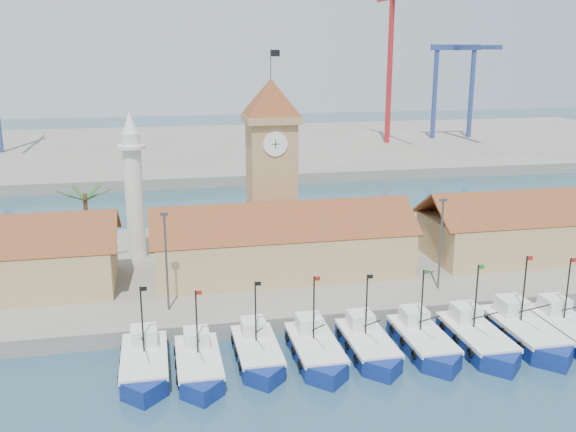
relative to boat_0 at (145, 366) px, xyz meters
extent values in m
plane|color=navy|center=(14.10, -3.05, -0.75)|extent=(400.00, 400.00, 0.00)
cube|color=gray|center=(14.10, 20.95, 0.00)|extent=(140.00, 32.00, 1.50)
cube|color=gray|center=(14.10, 106.95, 0.25)|extent=(240.00, 80.00, 2.00)
cube|color=navy|center=(0.00, 0.39, -0.26)|extent=(3.44, 7.79, 1.77)
cube|color=navy|center=(0.00, -3.51, -0.26)|extent=(3.44, 3.44, 1.77)
cube|color=silver|center=(0.00, 0.39, 0.62)|extent=(3.51, 8.01, 0.34)
cube|color=silver|center=(0.00, 2.34, 1.41)|extent=(2.07, 2.16, 1.38)
cylinder|color=black|center=(0.00, 0.88, 3.38)|extent=(0.14, 0.14, 5.51)
cube|color=black|center=(0.25, 0.88, 5.94)|extent=(0.49, 0.02, 0.34)
cube|color=navy|center=(4.08, -0.48, -0.28)|extent=(3.29, 7.44, 1.69)
cube|color=navy|center=(4.08, -4.20, -0.28)|extent=(3.29, 3.29, 1.69)
cube|color=silver|center=(4.08, -0.48, 0.56)|extent=(3.36, 7.65, 0.33)
cube|color=silver|center=(4.08, 1.38, 1.32)|extent=(1.97, 2.07, 1.32)
cylinder|color=black|center=(4.08, -0.01, 3.19)|extent=(0.13, 0.13, 5.26)
cube|color=#A5140F|center=(4.32, -0.01, 5.64)|extent=(0.47, 0.02, 0.33)
cube|color=navy|center=(8.81, 0.62, -0.29)|extent=(3.27, 7.40, 1.68)
cube|color=navy|center=(8.81, -3.07, -0.29)|extent=(3.27, 3.27, 1.68)
cube|color=silver|center=(8.81, 0.62, 0.56)|extent=(3.34, 7.60, 0.33)
cube|color=silver|center=(8.81, 2.47, 1.30)|extent=(1.96, 2.06, 1.31)
cylinder|color=black|center=(8.81, 1.09, 3.17)|extent=(0.13, 0.13, 5.23)
cube|color=black|center=(9.05, 1.09, 5.60)|extent=(0.47, 0.02, 0.33)
cube|color=navy|center=(13.44, 0.01, -0.26)|extent=(3.42, 7.74, 1.76)
cube|color=navy|center=(13.44, -3.87, -0.26)|extent=(3.42, 3.42, 1.76)
cube|color=silver|center=(13.44, 0.01, 0.62)|extent=(3.49, 7.96, 0.34)
cube|color=silver|center=(13.44, 1.94, 1.40)|extent=(2.05, 2.15, 1.37)
cylinder|color=black|center=(13.44, 0.49, 3.35)|extent=(0.14, 0.14, 5.47)
cube|color=#A5140F|center=(13.68, 0.49, 5.90)|extent=(0.49, 0.02, 0.34)
cube|color=navy|center=(17.87, 0.05, -0.28)|extent=(3.33, 7.54, 1.71)
cube|color=navy|center=(17.87, -3.72, -0.28)|extent=(3.33, 3.33, 1.71)
cube|color=silver|center=(17.87, 0.05, 0.58)|extent=(3.40, 7.75, 0.33)
cube|color=silver|center=(17.87, 1.93, 1.34)|extent=(2.00, 2.09, 1.33)
cylinder|color=black|center=(17.87, 0.52, 3.24)|extent=(0.13, 0.13, 5.33)
cube|color=black|center=(18.11, 0.52, 5.72)|extent=(0.48, 0.02, 0.33)
cube|color=navy|center=(22.58, -0.24, -0.26)|extent=(3.41, 7.72, 1.76)
cube|color=navy|center=(22.58, -4.11, -0.26)|extent=(3.41, 3.41, 1.76)
cube|color=silver|center=(22.58, -0.24, 0.61)|extent=(3.48, 7.94, 0.34)
cube|color=silver|center=(22.58, 1.69, 1.39)|extent=(2.05, 2.15, 1.37)
cylinder|color=black|center=(22.58, 0.24, 3.34)|extent=(0.14, 0.14, 5.46)
cube|color=#197226|center=(22.82, 0.24, 5.88)|extent=(0.49, 0.02, 0.34)
cube|color=navy|center=(27.13, -0.80, -0.24)|extent=(3.56, 8.06, 1.83)
cube|color=navy|center=(27.13, -4.83, -0.24)|extent=(3.56, 3.56, 1.83)
cube|color=silver|center=(27.13, -0.80, 0.67)|extent=(3.63, 8.29, 0.36)
cube|color=silver|center=(27.13, 1.22, 1.49)|extent=(2.14, 2.24, 1.43)
cylinder|color=black|center=(27.13, -0.29, 3.52)|extent=(0.14, 0.14, 5.70)
cube|color=#197226|center=(27.39, -0.29, 6.17)|extent=(0.51, 0.02, 0.36)
cube|color=navy|center=(31.66, -0.56, -0.22)|extent=(3.75, 8.47, 1.93)
cube|color=navy|center=(31.66, -4.80, -0.22)|extent=(3.74, 3.74, 1.93)
cube|color=silver|center=(31.66, -0.56, 0.75)|extent=(3.82, 8.71, 0.37)
cube|color=silver|center=(31.66, 1.56, 1.60)|extent=(2.25, 2.35, 1.50)
cylinder|color=black|center=(31.66, -0.03, 3.74)|extent=(0.15, 0.15, 5.99)
cube|color=#A5140F|center=(31.92, -0.03, 6.52)|extent=(0.54, 0.02, 0.37)
cube|color=navy|center=(35.73, -0.63, -0.25)|extent=(3.53, 7.99, 1.82)
cube|color=silver|center=(35.73, -0.63, 0.66)|extent=(3.60, 8.21, 0.35)
cube|color=silver|center=(35.73, 1.36, 1.47)|extent=(2.12, 2.22, 1.41)
cylinder|color=black|center=(35.73, -0.13, 3.49)|extent=(0.14, 0.14, 5.65)
cube|color=#A5140F|center=(35.99, -0.13, 6.11)|extent=(0.50, 0.02, 0.35)
cube|color=tan|center=(14.10, 16.95, 3.00)|extent=(26.00, 10.00, 4.50)
cube|color=brown|center=(14.10, 14.45, 6.75)|extent=(27.04, 5.13, 3.21)
cube|color=brown|center=(14.10, 19.45, 6.75)|extent=(27.04, 5.13, 3.21)
cube|color=tan|center=(46.10, 16.95, 3.00)|extent=(30.00, 10.00, 4.50)
cube|color=brown|center=(46.10, 14.45, 6.75)|extent=(31.20, 5.13, 3.21)
cube|color=brown|center=(46.10, 19.45, 6.75)|extent=(31.20, 5.13, 3.21)
cube|color=tan|center=(14.10, 22.95, 8.25)|extent=(5.00, 5.00, 15.00)
cube|color=tan|center=(14.10, 22.95, 16.15)|extent=(5.80, 5.80, 0.80)
pyramid|color=brown|center=(14.10, 22.95, 18.45)|extent=(5.80, 5.80, 4.00)
cylinder|color=white|center=(14.10, 20.40, 13.75)|extent=(2.60, 0.15, 2.60)
cube|color=black|center=(14.10, 20.32, 13.75)|extent=(0.08, 0.02, 1.00)
cube|color=black|center=(14.10, 20.32, 13.75)|extent=(0.80, 0.02, 0.08)
cylinder|color=#3F3F44|center=(14.10, 22.95, 21.95)|extent=(0.10, 0.10, 3.00)
cube|color=black|center=(14.60, 22.95, 23.05)|extent=(1.00, 0.03, 0.70)
cylinder|color=silver|center=(-0.90, 24.95, 7.75)|extent=(2.00, 2.00, 14.00)
cylinder|color=silver|center=(-0.90, 24.95, 13.25)|extent=(3.00, 3.00, 0.40)
cone|color=silver|center=(-0.90, 24.95, 15.85)|extent=(1.80, 1.80, 2.40)
cylinder|color=brown|center=(-5.90, 22.95, 4.75)|extent=(0.44, 0.44, 8.00)
cube|color=#25501B|center=(-4.50, 22.95, 8.55)|extent=(2.80, 0.35, 1.18)
cube|color=#25501B|center=(-5.20, 24.16, 8.55)|extent=(1.71, 2.60, 1.18)
cube|color=#25501B|center=(-6.60, 24.16, 8.55)|extent=(1.71, 2.60, 1.18)
cube|color=#25501B|center=(-7.30, 22.95, 8.55)|extent=(2.80, 0.35, 1.18)
cube|color=#25501B|center=(-6.60, 21.73, 8.55)|extent=(1.71, 2.60, 1.18)
cube|color=#25501B|center=(-5.20, 21.73, 8.55)|extent=(1.71, 2.60, 1.18)
cylinder|color=#3F3F44|center=(2.10, 8.95, 5.25)|extent=(0.20, 0.20, 9.00)
cube|color=#3F3F44|center=(2.10, 8.95, 9.65)|extent=(0.70, 0.25, 0.25)
cylinder|color=#3F3F44|center=(28.10, 8.95, 5.25)|extent=(0.20, 0.20, 9.00)
cube|color=#3F3F44|center=(28.10, 8.95, 9.65)|extent=(0.70, 0.25, 0.25)
cube|color=red|center=(57.02, 101.95, 18.53)|extent=(1.00, 1.00, 34.56)
cube|color=navy|center=(71.10, 106.95, 12.25)|extent=(0.90, 0.90, 22.00)
cube|color=navy|center=(81.10, 106.95, 12.25)|extent=(0.90, 0.90, 22.00)
cube|color=navy|center=(76.10, 106.95, 23.75)|extent=(13.00, 1.40, 1.40)
cube|color=navy|center=(76.10, 96.95, 23.75)|extent=(1.40, 22.00, 1.00)
camera|label=1|loc=(1.72, -45.83, 23.55)|focal=40.00mm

